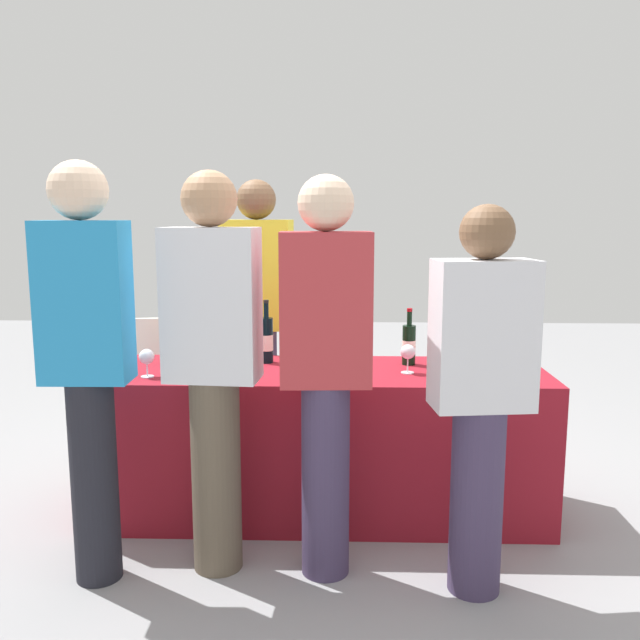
{
  "coord_description": "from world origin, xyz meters",
  "views": [
    {
      "loc": [
        0.1,
        -3.18,
        1.5
      ],
      "look_at": [
        0.0,
        0.0,
        0.99
      ],
      "focal_mm": 36.97,
      "sensor_mm": 36.0,
      "label": 1
    }
  ],
  "objects_px": {
    "wine_bottle_4": "(409,344)",
    "server_pouring": "(258,314)",
    "wine_glass_0": "(147,358)",
    "wine_bottle_5": "(478,342)",
    "wine_glass_2": "(408,353)",
    "guest_3": "(481,389)",
    "menu_board": "(173,386)",
    "wine_bottle_1": "(192,341)",
    "wine_bottle_2": "(266,340)",
    "ice_bucket": "(454,351)",
    "wine_glass_1": "(180,356)",
    "wine_bottle_3": "(319,343)",
    "guest_0": "(87,353)",
    "guest_2": "(326,362)",
    "wine_bottle_0": "(175,343)",
    "guest_1": "(213,358)"
  },
  "relations": [
    {
      "from": "guest_1",
      "to": "wine_bottle_2",
      "type": "bearing_deg",
      "value": 83.66
    },
    {
      "from": "wine_bottle_2",
      "to": "wine_bottle_4",
      "type": "bearing_deg",
      "value": -1.74
    },
    {
      "from": "wine_bottle_1",
      "to": "wine_glass_1",
      "type": "xyz_separation_m",
      "value": [
        0.0,
        -0.27,
        -0.01
      ]
    },
    {
      "from": "wine_bottle_3",
      "to": "wine_bottle_5",
      "type": "relative_size",
      "value": 0.98
    },
    {
      "from": "wine_bottle_5",
      "to": "menu_board",
      "type": "relative_size",
      "value": 0.37
    },
    {
      "from": "wine_glass_1",
      "to": "guest_3",
      "type": "relative_size",
      "value": 0.09
    },
    {
      "from": "guest_3",
      "to": "menu_board",
      "type": "xyz_separation_m",
      "value": [
        -1.59,
        1.5,
        -0.4
      ]
    },
    {
      "from": "wine_bottle_5",
      "to": "server_pouring",
      "type": "xyz_separation_m",
      "value": [
        -1.18,
        0.49,
        0.07
      ]
    },
    {
      "from": "wine_bottle_3",
      "to": "server_pouring",
      "type": "relative_size",
      "value": 0.19
    },
    {
      "from": "wine_bottle_0",
      "to": "ice_bucket",
      "type": "height_order",
      "value": "wine_bottle_0"
    },
    {
      "from": "wine_bottle_2",
      "to": "guest_2",
      "type": "xyz_separation_m",
      "value": [
        0.32,
        -0.74,
        0.05
      ]
    },
    {
      "from": "wine_bottle_1",
      "to": "wine_bottle_4",
      "type": "xyz_separation_m",
      "value": [
        1.11,
        0.02,
        -0.01
      ]
    },
    {
      "from": "menu_board",
      "to": "ice_bucket",
      "type": "bearing_deg",
      "value": -34.69
    },
    {
      "from": "wine_glass_0",
      "to": "wine_glass_1",
      "type": "bearing_deg",
      "value": 3.16
    },
    {
      "from": "wine_bottle_5",
      "to": "wine_glass_2",
      "type": "relative_size",
      "value": 2.29
    },
    {
      "from": "wine_bottle_1",
      "to": "wine_bottle_2",
      "type": "distance_m",
      "value": 0.38
    },
    {
      "from": "wine_bottle_0",
      "to": "guest_0",
      "type": "height_order",
      "value": "guest_0"
    },
    {
      "from": "guest_0",
      "to": "guest_2",
      "type": "xyz_separation_m",
      "value": [
        0.94,
        0.08,
        -0.04
      ]
    },
    {
      "from": "wine_bottle_5",
      "to": "wine_glass_2",
      "type": "height_order",
      "value": "wine_bottle_5"
    },
    {
      "from": "wine_glass_2",
      "to": "wine_bottle_3",
      "type": "bearing_deg",
      "value": 158.78
    },
    {
      "from": "wine_bottle_4",
      "to": "guest_2",
      "type": "relative_size",
      "value": 0.18
    },
    {
      "from": "wine_bottle_0",
      "to": "guest_0",
      "type": "xyz_separation_m",
      "value": [
        -0.15,
        -0.76,
        0.11
      ]
    },
    {
      "from": "server_pouring",
      "to": "guest_2",
      "type": "height_order",
      "value": "server_pouring"
    },
    {
      "from": "wine_bottle_4",
      "to": "server_pouring",
      "type": "xyz_separation_m",
      "value": [
        -0.83,
        0.49,
        0.08
      ]
    },
    {
      "from": "wine_bottle_5",
      "to": "wine_glass_1",
      "type": "relative_size",
      "value": 2.25
    },
    {
      "from": "wine_bottle_4",
      "to": "wine_bottle_5",
      "type": "bearing_deg",
      "value": -0.4
    },
    {
      "from": "wine_bottle_4",
      "to": "menu_board",
      "type": "distance_m",
      "value": 1.61
    },
    {
      "from": "wine_bottle_3",
      "to": "guest_0",
      "type": "relative_size",
      "value": 0.19
    },
    {
      "from": "wine_bottle_5",
      "to": "server_pouring",
      "type": "relative_size",
      "value": 0.19
    },
    {
      "from": "guest_2",
      "to": "guest_3",
      "type": "distance_m",
      "value": 0.62
    },
    {
      "from": "server_pouring",
      "to": "menu_board",
      "type": "bearing_deg",
      "value": -14.1
    },
    {
      "from": "wine_glass_0",
      "to": "guest_0",
      "type": "bearing_deg",
      "value": -100.4
    },
    {
      "from": "wine_bottle_3",
      "to": "menu_board",
      "type": "xyz_separation_m",
      "value": [
        -0.94,
        0.69,
        -0.42
      ]
    },
    {
      "from": "wine_bottle_5",
      "to": "wine_glass_1",
      "type": "bearing_deg",
      "value": -168.71
    },
    {
      "from": "wine_bottle_0",
      "to": "server_pouring",
      "type": "bearing_deg",
      "value": 54.51
    },
    {
      "from": "menu_board",
      "to": "server_pouring",
      "type": "bearing_deg",
      "value": -26.68
    },
    {
      "from": "wine_bottle_4",
      "to": "wine_bottle_5",
      "type": "xyz_separation_m",
      "value": [
        0.35,
        -0.0,
        0.01
      ]
    },
    {
      "from": "server_pouring",
      "to": "wine_glass_0",
      "type": "bearing_deg",
      "value": 65.52
    },
    {
      "from": "wine_glass_0",
      "to": "wine_bottle_5",
      "type": "bearing_deg",
      "value": 10.52
    },
    {
      "from": "guest_3",
      "to": "ice_bucket",
      "type": "bearing_deg",
      "value": 82.02
    },
    {
      "from": "guest_1",
      "to": "wine_glass_2",
      "type": "bearing_deg",
      "value": 35.34
    },
    {
      "from": "wine_bottle_3",
      "to": "guest_0",
      "type": "height_order",
      "value": "guest_0"
    },
    {
      "from": "guest_1",
      "to": "wine_glass_1",
      "type": "bearing_deg",
      "value": 125.83
    },
    {
      "from": "wine_bottle_1",
      "to": "wine_bottle_2",
      "type": "height_order",
      "value": "wine_bottle_2"
    },
    {
      "from": "wine_bottle_2",
      "to": "guest_3",
      "type": "height_order",
      "value": "guest_3"
    },
    {
      "from": "wine_glass_0",
      "to": "menu_board",
      "type": "xyz_separation_m",
      "value": [
        -0.14,
        0.98,
        -0.4
      ]
    },
    {
      "from": "wine_bottle_4",
      "to": "server_pouring",
      "type": "height_order",
      "value": "server_pouring"
    },
    {
      "from": "wine_bottle_1",
      "to": "guest_0",
      "type": "height_order",
      "value": "guest_0"
    },
    {
      "from": "wine_bottle_4",
      "to": "wine_glass_0",
      "type": "bearing_deg",
      "value": -166.55
    },
    {
      "from": "server_pouring",
      "to": "wine_bottle_3",
      "type": "bearing_deg",
      "value": 130.65
    }
  ]
}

